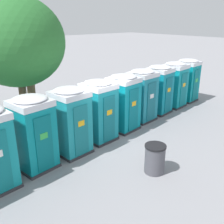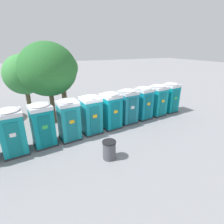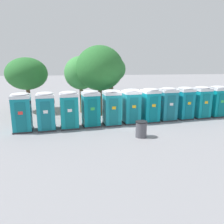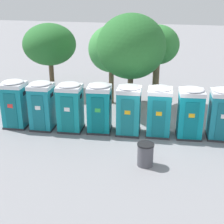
{
  "view_description": "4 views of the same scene",
  "coord_description": "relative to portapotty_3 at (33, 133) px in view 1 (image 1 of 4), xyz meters",
  "views": [
    {
      "loc": [
        -6.05,
        -7.96,
        4.84
      ],
      "look_at": [
        0.78,
        0.15,
        1.0
      ],
      "focal_mm": 42.0,
      "sensor_mm": 36.0,
      "label": 1
    },
    {
      "loc": [
        -3.18,
        -10.01,
        5.39
      ],
      "look_at": [
        1.58,
        0.26,
        1.11
      ],
      "focal_mm": 28.0,
      "sensor_mm": 36.0,
      "label": 2
    },
    {
      "loc": [
        -3.68,
        -15.22,
        4.43
      ],
      "look_at": [
        -1.46,
        -0.14,
        0.92
      ],
      "focal_mm": 35.0,
      "sensor_mm": 36.0,
      "label": 3
    },
    {
      "loc": [
        1.56,
        -14.41,
        6.71
      ],
      "look_at": [
        -2.34,
        -0.25,
        1.09
      ],
      "focal_mm": 50.0,
      "sensor_mm": 36.0,
      "label": 4
    }
  ],
  "objects": [
    {
      "name": "street_tree_0",
      "position": [
        2.15,
        5.0,
        2.43
      ],
      "size": [
        2.62,
        2.62,
        4.96
      ],
      "color": "brown",
      "rests_on": "ground"
    },
    {
      "name": "portapotty_10",
      "position": [
        10.4,
        1.3,
        0.0
      ],
      "size": [
        1.32,
        1.34,
        2.54
      ],
      "color": "#2D2D33",
      "rests_on": "ground"
    },
    {
      "name": "portapotty_9",
      "position": [
        8.92,
        1.11,
        -0.0
      ],
      "size": [
        1.37,
        1.35,
        2.54
      ],
      "color": "#2D2D33",
      "rests_on": "ground"
    },
    {
      "name": "portapotty_8",
      "position": [
        7.43,
        0.98,
        0.0
      ],
      "size": [
        1.34,
        1.37,
        2.54
      ],
      "color": "#2D2D33",
      "rests_on": "ground"
    },
    {
      "name": "street_tree_2",
      "position": [
        0.94,
        3.0,
        2.63
      ],
      "size": [
        3.84,
        3.84,
        5.73
      ],
      "color": "brown",
      "rests_on": "ground"
    },
    {
      "name": "portapotty_6",
      "position": [
        4.46,
        0.51,
        -0.0
      ],
      "size": [
        1.36,
        1.36,
        2.54
      ],
      "color": "#2D2D33",
      "rests_on": "ground"
    },
    {
      "name": "portapotty_7",
      "position": [
        5.94,
        0.79,
        -0.0
      ],
      "size": [
        1.34,
        1.32,
        2.54
      ],
      "color": "#2D2D33",
      "rests_on": "ground"
    },
    {
      "name": "portapotty_3",
      "position": [
        0.0,
        0.0,
        0.0
      ],
      "size": [
        1.35,
        1.37,
        2.54
      ],
      "color": "#2D2D33",
      "rests_on": "ground"
    },
    {
      "name": "portapotty_5",
      "position": [
        2.98,
        0.35,
        -0.0
      ],
      "size": [
        1.3,
        1.31,
        2.54
      ],
      "color": "#2D2D33",
      "rests_on": "ground"
    },
    {
      "name": "ground_plane",
      "position": [
        2.98,
        0.31,
        -1.28
      ],
      "size": [
        120.0,
        120.0,
        0.0
      ],
      "primitive_type": "plane",
      "color": "gray"
    },
    {
      "name": "portapotty_4",
      "position": [
        1.5,
        0.11,
        -0.0
      ],
      "size": [
        1.3,
        1.32,
        2.54
      ],
      "color": "#2D2D33",
      "rests_on": "ground"
    },
    {
      "name": "trash_can",
      "position": [
        2.85,
        -2.79,
        -0.79
      ],
      "size": [
        0.7,
        0.7,
        0.98
      ],
      "color": "#4C4C54",
      "rests_on": "ground"
    }
  ]
}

